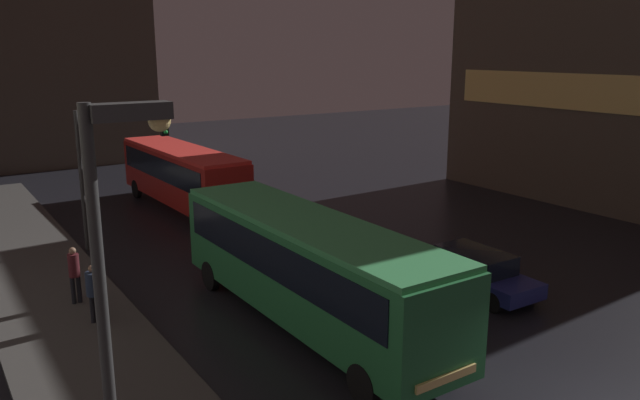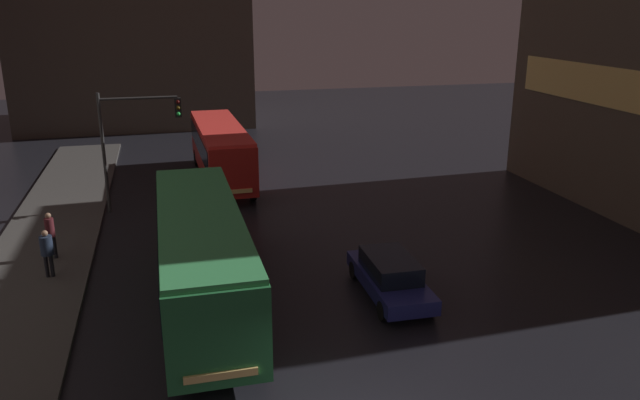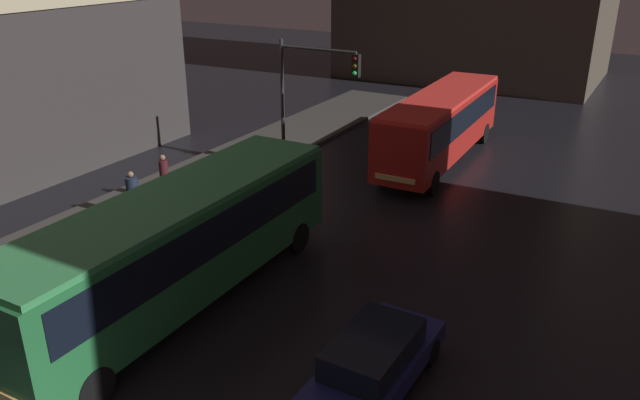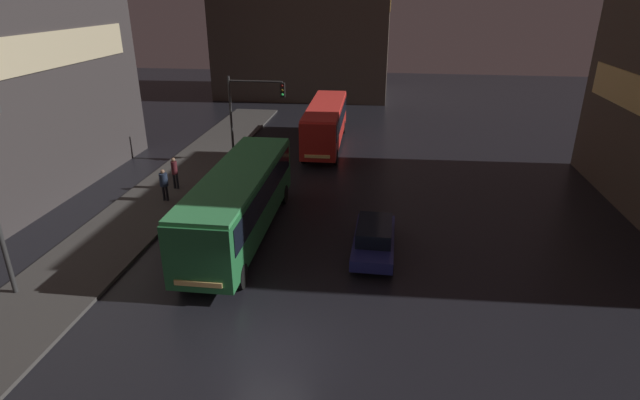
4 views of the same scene
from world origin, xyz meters
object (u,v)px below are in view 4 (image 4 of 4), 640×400
Objects in this scene: bus_far at (326,121)px; pedestrian_mid at (175,171)px; pedestrian_near at (164,182)px; bus_near at (240,197)px; traffic_light_main at (250,104)px; car_taxi at (374,238)px.

pedestrian_mid is at bearing 51.73° from bus_far.
bus_far is 6.14× the size of pedestrian_near.
bus_far is 13.85m from pedestrian_near.
bus_far is (2.08, 15.12, -0.07)m from bus_near.
traffic_light_main is (2.91, 7.55, 2.68)m from pedestrian_near.
car_taxi is at bearing -53.94° from traffic_light_main.
traffic_light_main is (-2.33, 10.94, 1.88)m from bus_near.
pedestrian_mid is 7.05m from traffic_light_main.
pedestrian_mid is (-11.57, 5.93, 0.49)m from car_taxi.
pedestrian_near is 0.96× the size of pedestrian_mid.
pedestrian_near is (-5.23, 3.39, -0.80)m from bus_near.
traffic_light_main is at bearing 41.55° from pedestrian_mid.
bus_far is at bearing 43.48° from traffic_light_main.
bus_near is 2.44× the size of car_taxi.
pedestrian_near is (-11.43, 4.15, 0.50)m from car_taxi.
car_taxi is (6.19, -0.76, -1.29)m from bus_near.
bus_far reaches higher than pedestrian_mid.
bus_far is 5.88× the size of pedestrian_mid.
traffic_light_main is (-4.41, -4.18, 1.95)m from bus_far.
bus_near is 6.44× the size of pedestrian_near.
car_taxi is at bearing 103.13° from bus_far.
pedestrian_mid is at bearing -76.86° from pedestrian_near.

